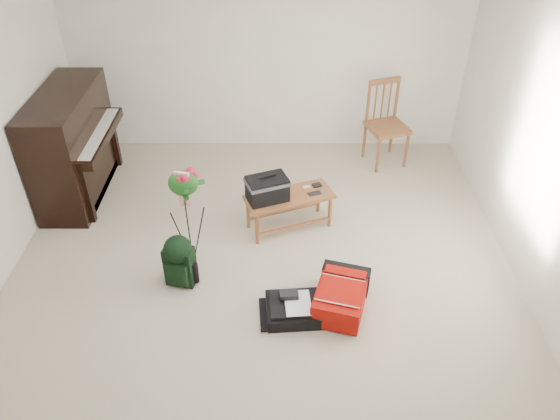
{
  "coord_description": "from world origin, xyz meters",
  "views": [
    {
      "loc": [
        0.2,
        -3.82,
        3.74
      ],
      "look_at": [
        0.18,
        0.35,
        0.64
      ],
      "focal_mm": 35.0,
      "sensor_mm": 36.0,
      "label": 1
    }
  ],
  "objects_px": {
    "piano": "(74,147)",
    "dining_chair": "(387,124)",
    "black_duffel": "(295,308)",
    "flower_stand": "(188,220)",
    "green_backpack": "(179,259)",
    "red_suitcase": "(340,293)",
    "bench": "(274,188)"
  },
  "relations": [
    {
      "from": "bench",
      "to": "black_duffel",
      "type": "height_order",
      "value": "bench"
    },
    {
      "from": "dining_chair",
      "to": "piano",
      "type": "bearing_deg",
      "value": 172.08
    },
    {
      "from": "piano",
      "to": "black_duffel",
      "type": "xyz_separation_m",
      "value": [
        2.51,
        -1.99,
        -0.52
      ]
    },
    {
      "from": "red_suitcase",
      "to": "flower_stand",
      "type": "xyz_separation_m",
      "value": [
        -1.44,
        0.55,
        0.41
      ]
    },
    {
      "from": "dining_chair",
      "to": "black_duffel",
      "type": "distance_m",
      "value": 2.99
    },
    {
      "from": "dining_chair",
      "to": "green_backpack",
      "type": "relative_size",
      "value": 1.94
    },
    {
      "from": "dining_chair",
      "to": "red_suitcase",
      "type": "relative_size",
      "value": 1.44
    },
    {
      "from": "dining_chair",
      "to": "red_suitcase",
      "type": "xyz_separation_m",
      "value": [
        -0.78,
        -2.58,
        -0.37
      ]
    },
    {
      "from": "bench",
      "to": "green_backpack",
      "type": "distance_m",
      "value": 1.27
    },
    {
      "from": "black_duffel",
      "to": "green_backpack",
      "type": "bearing_deg",
      "value": 154.53
    },
    {
      "from": "green_backpack",
      "to": "red_suitcase",
      "type": "bearing_deg",
      "value": 2.83
    },
    {
      "from": "black_duffel",
      "to": "flower_stand",
      "type": "relative_size",
      "value": 0.49
    },
    {
      "from": "black_duffel",
      "to": "green_backpack",
      "type": "distance_m",
      "value": 1.19
    },
    {
      "from": "piano",
      "to": "green_backpack",
      "type": "bearing_deg",
      "value": -48.06
    },
    {
      "from": "black_duffel",
      "to": "red_suitcase",
      "type": "bearing_deg",
      "value": 12.97
    },
    {
      "from": "black_duffel",
      "to": "flower_stand",
      "type": "height_order",
      "value": "flower_stand"
    },
    {
      "from": "dining_chair",
      "to": "green_backpack",
      "type": "xyz_separation_m",
      "value": [
        -2.29,
        -2.29,
        -0.22
      ]
    },
    {
      "from": "flower_stand",
      "to": "piano",
      "type": "bearing_deg",
      "value": 153.11
    },
    {
      "from": "red_suitcase",
      "to": "bench",
      "type": "bearing_deg",
      "value": 133.87
    },
    {
      "from": "bench",
      "to": "green_backpack",
      "type": "bearing_deg",
      "value": -156.03
    },
    {
      "from": "bench",
      "to": "dining_chair",
      "type": "distance_m",
      "value": 1.98
    },
    {
      "from": "red_suitcase",
      "to": "flower_stand",
      "type": "height_order",
      "value": "flower_stand"
    },
    {
      "from": "piano",
      "to": "red_suitcase",
      "type": "relative_size",
      "value": 2.02
    },
    {
      "from": "piano",
      "to": "dining_chair",
      "type": "distance_m",
      "value": 3.77
    },
    {
      "from": "dining_chair",
      "to": "green_backpack",
      "type": "bearing_deg",
      "value": -153.9
    },
    {
      "from": "green_backpack",
      "to": "flower_stand",
      "type": "xyz_separation_m",
      "value": [
        0.07,
        0.26,
        0.25
      ]
    },
    {
      "from": "piano",
      "to": "flower_stand",
      "type": "bearing_deg",
      "value": -41.43
    },
    {
      "from": "piano",
      "to": "dining_chair",
      "type": "bearing_deg",
      "value": 11.0
    },
    {
      "from": "black_duffel",
      "to": "flower_stand",
      "type": "xyz_separation_m",
      "value": [
        -1.02,
        0.68,
        0.48
      ]
    },
    {
      "from": "bench",
      "to": "black_duffel",
      "type": "distance_m",
      "value": 1.39
    },
    {
      "from": "red_suitcase",
      "to": "black_duffel",
      "type": "relative_size",
      "value": 1.34
    },
    {
      "from": "piano",
      "to": "dining_chair",
      "type": "height_order",
      "value": "piano"
    }
  ]
}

